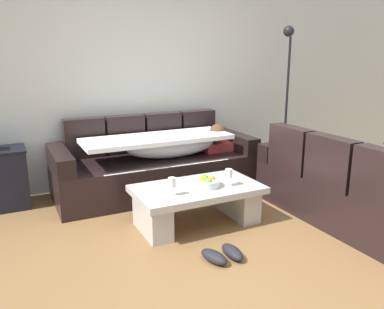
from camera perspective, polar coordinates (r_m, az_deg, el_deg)
name	(u,v)px	position (r m, az deg, el deg)	size (l,w,h in m)	color
ground_plane	(234,247)	(3.46, 6.10, -13.20)	(14.00, 14.00, 0.00)	brown
back_wall	(145,75)	(5.01, -6.92, 11.49)	(9.00, 0.10, 2.70)	#B6BCB2
couch_along_wall	(158,164)	(4.67, -4.98, -1.37)	(2.32, 0.92, 0.88)	black
couch_near_window	(354,188)	(4.12, 22.56, -4.54)	(0.92, 2.04, 0.88)	black
coffee_table	(197,200)	(3.77, 0.75, -6.69)	(1.20, 0.68, 0.38)	#B7B6AE
fruit_bowl	(206,182)	(3.71, 1.98, -4.04)	(0.28, 0.28, 0.10)	silver
wine_glass_near_left	(172,183)	(3.46, -2.94, -4.18)	(0.07, 0.07, 0.17)	silver
wine_glass_near_right	(229,174)	(3.72, 5.37, -2.87)	(0.07, 0.07, 0.17)	silver
open_magazine	(223,180)	(3.91, 4.54, -3.70)	(0.28, 0.21, 0.01)	white
floor_lamp	(286,91)	(5.46, 13.58, 8.97)	(0.33, 0.31, 1.95)	black
pair_of_shoes	(223,254)	(3.24, 4.57, -14.29)	(0.32, 0.29, 0.09)	black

